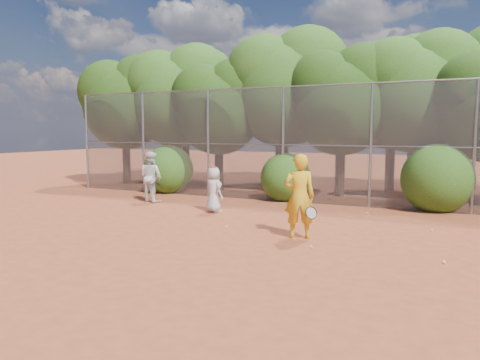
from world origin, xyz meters
The scene contains 22 objects.
ground centered at (0.00, 0.00, 0.00)m, with size 80.00×80.00×0.00m, color #984022.
fence_back centered at (-0.12, 6.00, 2.05)m, with size 20.05×0.09×4.03m.
tree_0 centered at (-9.44, 8.04, 3.93)m, with size 4.38×3.81×6.00m.
tree_1 centered at (-6.94, 8.54, 4.16)m, with size 4.64×4.03×6.35m.
tree_2 centered at (-4.45, 7.83, 3.58)m, with size 3.99×3.47×5.47m.
tree_3 centered at (-1.94, 8.84, 4.40)m, with size 4.89×4.26×6.70m.
tree_4 centered at (0.55, 8.24, 3.76)m, with size 4.19×3.64×5.73m.
tree_5 centered at (3.06, 9.04, 4.05)m, with size 4.51×3.92×6.17m.
tree_9 centered at (-7.94, 10.84, 4.34)m, with size 4.83×4.20×6.62m.
tree_10 centered at (-2.93, 11.05, 4.63)m, with size 5.15×4.48×7.06m.
tree_11 centered at (2.06, 10.64, 4.16)m, with size 4.64×4.03×6.35m.
bush_0 centered at (-6.00, 6.30, 1.00)m, with size 2.00×2.00×2.00m, color #264E13.
bush_1 centered at (-1.00, 6.30, 0.90)m, with size 1.80×1.80×1.80m, color #264E13.
bush_2 centered at (4.00, 6.30, 1.10)m, with size 2.20×2.20×2.20m, color #264E13.
player_yellow centered at (1.30, 0.88, 0.98)m, with size 0.92×0.71×1.97m.
player_teen centered at (-2.14, 3.03, 0.71)m, with size 0.81×0.70×1.42m.
player_white centered at (-5.14, 3.94, 0.88)m, with size 0.96×0.83×1.77m.
ball_0 centered at (1.84, 0.06, 0.03)m, with size 0.07×0.07×0.07m, color yellow.
ball_1 centered at (4.07, 2.91, 0.03)m, with size 0.07×0.07×0.07m, color yellow.
ball_2 centered at (4.46, 0.01, 0.03)m, with size 0.07×0.07×0.07m, color yellow.
ball_3 centered at (-0.73, 1.09, 0.03)m, with size 0.07×0.07×0.07m, color yellow.
ball_4 centered at (2.19, 4.67, 0.03)m, with size 0.07×0.07×0.07m, color yellow.
Camera 1 is at (4.67, -9.42, 2.52)m, focal length 35.00 mm.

